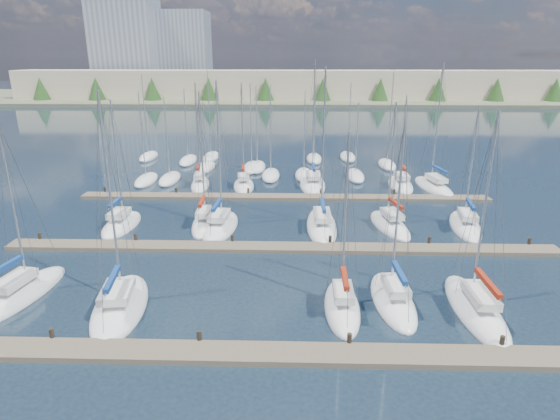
{
  "coord_description": "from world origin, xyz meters",
  "views": [
    {
      "loc": [
        0.94,
        -18.51,
        14.84
      ],
      "look_at": [
        0.0,
        14.0,
        4.0
      ],
      "focal_mm": 30.0,
      "sensor_mm": 36.0,
      "label": 1
    }
  ],
  "objects_px": {
    "sailboat_h": "(122,224)",
    "sailboat_c": "(120,305)",
    "sailboat_n": "(200,184)",
    "sailboat_f": "(475,309)",
    "sailboat_l": "(390,225)",
    "sailboat_q": "(400,185)",
    "sailboat_k": "(322,225)",
    "sailboat_p": "(313,184)",
    "sailboat_d": "(342,306)",
    "sailboat_a": "(21,294)",
    "sailboat_j": "(220,226)",
    "sailboat_m": "(465,226)",
    "sailboat_r": "(434,187)",
    "sailboat_e": "(393,300)",
    "sailboat_o": "(244,185)",
    "sailboat_i": "(205,223)"
  },
  "relations": [
    {
      "from": "sailboat_r",
      "to": "sailboat_d",
      "type": "bearing_deg",
      "value": -123.83
    },
    {
      "from": "sailboat_c",
      "to": "sailboat_f",
      "type": "height_order",
      "value": "sailboat_c"
    },
    {
      "from": "sailboat_r",
      "to": "sailboat_a",
      "type": "height_order",
      "value": "sailboat_r"
    },
    {
      "from": "sailboat_d",
      "to": "sailboat_q",
      "type": "distance_m",
      "value": 30.11
    },
    {
      "from": "sailboat_r",
      "to": "sailboat_d",
      "type": "relative_size",
      "value": 1.29
    },
    {
      "from": "sailboat_e",
      "to": "sailboat_c",
      "type": "height_order",
      "value": "sailboat_c"
    },
    {
      "from": "sailboat_a",
      "to": "sailboat_n",
      "type": "height_order",
      "value": "sailboat_n"
    },
    {
      "from": "sailboat_m",
      "to": "sailboat_l",
      "type": "distance_m",
      "value": 6.79
    },
    {
      "from": "sailboat_h",
      "to": "sailboat_d",
      "type": "distance_m",
      "value": 23.33
    },
    {
      "from": "sailboat_i",
      "to": "sailboat_f",
      "type": "xyz_separation_m",
      "value": [
        19.22,
        -14.75,
        -0.02
      ]
    },
    {
      "from": "sailboat_n",
      "to": "sailboat_f",
      "type": "xyz_separation_m",
      "value": [
        22.18,
        -27.97,
        -0.02
      ]
    },
    {
      "from": "sailboat_q",
      "to": "sailboat_p",
      "type": "bearing_deg",
      "value": -176.98
    },
    {
      "from": "sailboat_c",
      "to": "sailboat_d",
      "type": "relative_size",
      "value": 1.2
    },
    {
      "from": "sailboat_q",
      "to": "sailboat_d",
      "type": "bearing_deg",
      "value": -105.92
    },
    {
      "from": "sailboat_k",
      "to": "sailboat_f",
      "type": "height_order",
      "value": "sailboat_k"
    },
    {
      "from": "sailboat_p",
      "to": "sailboat_q",
      "type": "distance_m",
      "value": 10.4
    },
    {
      "from": "sailboat_n",
      "to": "sailboat_c",
      "type": "bearing_deg",
      "value": -94.8
    },
    {
      "from": "sailboat_a",
      "to": "sailboat_n",
      "type": "bearing_deg",
      "value": 85.43
    },
    {
      "from": "sailboat_n",
      "to": "sailboat_r",
      "type": "bearing_deg",
      "value": -6.34
    },
    {
      "from": "sailboat_r",
      "to": "sailboat_e",
      "type": "bearing_deg",
      "value": -118.7
    },
    {
      "from": "sailboat_r",
      "to": "sailboat_j",
      "type": "height_order",
      "value": "sailboat_r"
    },
    {
      "from": "sailboat_n",
      "to": "sailboat_f",
      "type": "distance_m",
      "value": 35.69
    },
    {
      "from": "sailboat_a",
      "to": "sailboat_m",
      "type": "distance_m",
      "value": 35.74
    },
    {
      "from": "sailboat_m",
      "to": "sailboat_n",
      "type": "height_order",
      "value": "sailboat_n"
    },
    {
      "from": "sailboat_p",
      "to": "sailboat_e",
      "type": "bearing_deg",
      "value": -82.23
    },
    {
      "from": "sailboat_h",
      "to": "sailboat_p",
      "type": "relative_size",
      "value": 0.79
    },
    {
      "from": "sailboat_a",
      "to": "sailboat_p",
      "type": "bearing_deg",
      "value": 63.07
    },
    {
      "from": "sailboat_a",
      "to": "sailboat_o",
      "type": "height_order",
      "value": "sailboat_o"
    },
    {
      "from": "sailboat_h",
      "to": "sailboat_c",
      "type": "relative_size",
      "value": 0.87
    },
    {
      "from": "sailboat_h",
      "to": "sailboat_l",
      "type": "distance_m",
      "value": 24.36
    },
    {
      "from": "sailboat_p",
      "to": "sailboat_k",
      "type": "bearing_deg",
      "value": -89.4
    },
    {
      "from": "sailboat_p",
      "to": "sailboat_q",
      "type": "bearing_deg",
      "value": -0.32
    },
    {
      "from": "sailboat_p",
      "to": "sailboat_f",
      "type": "distance_m",
      "value": 29.85
    },
    {
      "from": "sailboat_r",
      "to": "sailboat_l",
      "type": "relative_size",
      "value": 1.26
    },
    {
      "from": "sailboat_a",
      "to": "sailboat_o",
      "type": "xyz_separation_m",
      "value": [
        11.64,
        26.61,
        0.02
      ]
    },
    {
      "from": "sailboat_c",
      "to": "sailboat_j",
      "type": "distance_m",
      "value": 14.67
    },
    {
      "from": "sailboat_n",
      "to": "sailboat_e",
      "type": "bearing_deg",
      "value": -62.98
    },
    {
      "from": "sailboat_j",
      "to": "sailboat_n",
      "type": "height_order",
      "value": "sailboat_j"
    },
    {
      "from": "sailboat_n",
      "to": "sailboat_l",
      "type": "xyz_separation_m",
      "value": [
        19.83,
        -13.31,
        -0.02
      ]
    },
    {
      "from": "sailboat_l",
      "to": "sailboat_q",
      "type": "relative_size",
      "value": 1.05
    },
    {
      "from": "sailboat_f",
      "to": "sailboat_l",
      "type": "bearing_deg",
      "value": 99.45
    },
    {
      "from": "sailboat_n",
      "to": "sailboat_j",
      "type": "bearing_deg",
      "value": -77.89
    },
    {
      "from": "sailboat_d",
      "to": "sailboat_n",
      "type": "bearing_deg",
      "value": 117.86
    },
    {
      "from": "sailboat_h",
      "to": "sailboat_k",
      "type": "distance_m",
      "value": 18.17
    },
    {
      "from": "sailboat_h",
      "to": "sailboat_e",
      "type": "bearing_deg",
      "value": -29.73
    },
    {
      "from": "sailboat_l",
      "to": "sailboat_q",
      "type": "xyz_separation_m",
      "value": [
        3.95,
        13.9,
        -0.0
      ]
    },
    {
      "from": "sailboat_k",
      "to": "sailboat_c",
      "type": "distance_m",
      "value": 19.65
    },
    {
      "from": "sailboat_a",
      "to": "sailboat_l",
      "type": "relative_size",
      "value": 1.02
    },
    {
      "from": "sailboat_k",
      "to": "sailboat_d",
      "type": "xyz_separation_m",
      "value": [
        0.46,
        -14.31,
        0.0
      ]
    },
    {
      "from": "sailboat_a",
      "to": "sailboat_q",
      "type": "xyz_separation_m",
      "value": [
        30.19,
        27.54,
        -0.01
      ]
    }
  ]
}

